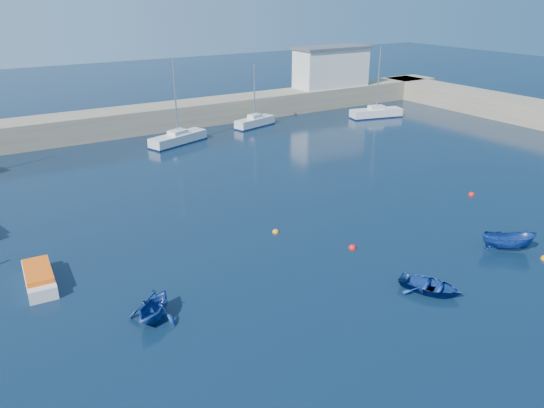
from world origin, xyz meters
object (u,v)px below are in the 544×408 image
sailboat_7 (255,122)px  dinghy_center (430,286)px  sailboat_6 (178,138)px  harbor_office (331,68)px  motorboat_1 (39,277)px  dinghy_left (153,306)px  sailboat_8 (376,113)px  dinghy_right (508,241)px

sailboat_7 → dinghy_center: bearing=148.0°
sailboat_6 → dinghy_center: sailboat_6 is taller
harbor_office → sailboat_7: bearing=-161.2°
sailboat_6 → motorboat_1: 28.52m
sailboat_6 → dinghy_left: 31.87m
sailboat_8 → motorboat_1: bearing=129.1°
harbor_office → sailboat_6: 26.78m
harbor_office → sailboat_7: (-14.89, -5.08, -4.52)m
sailboat_8 → motorboat_1: (-43.19, -21.07, -0.13)m
dinghy_right → sailboat_8: bearing=6.9°
motorboat_1 → dinghy_center: (17.35, -11.62, -0.13)m
dinghy_left → sailboat_6: bearing=110.2°
harbor_office → motorboat_1: harbor_office is taller
motorboat_1 → dinghy_right: dinghy_right is taller
sailboat_6 → dinghy_left: size_ratio=2.99×
dinghy_left → dinghy_right: dinghy_left is taller
harbor_office → dinghy_center: (-25.40, -41.55, -4.77)m
sailboat_6 → sailboat_8: sailboat_8 is taller
sailboat_6 → dinghy_center: 34.23m
motorboat_1 → dinghy_right: 27.23m
harbor_office → sailboat_8: size_ratio=1.16×
sailboat_6 → dinghy_right: size_ratio=2.69×
dinghy_center → dinghy_right: (7.68, 0.88, 0.28)m
sailboat_7 → dinghy_left: size_ratio=2.50×
sailboat_6 → sailboat_8: (25.81, -1.53, 0.02)m
dinghy_center → dinghy_left: (-13.24, 5.26, 0.41)m
harbor_office → dinghy_left: 53.19m
motorboat_1 → dinghy_left: 7.57m
harbor_office → dinghy_center: harbor_office is taller
sailboat_8 → dinghy_left: sailboat_8 is taller
harbor_office → sailboat_8: bearing=-87.1°
sailboat_6 → dinghy_center: (-0.04, -34.23, -0.24)m
sailboat_6 → motorboat_1: bearing=122.9°
dinghy_right → dinghy_center: bearing=133.2°
dinghy_left → sailboat_7: bearing=97.6°
sailboat_7 → sailboat_8: sailboat_8 is taller
motorboat_1 → dinghy_right: (25.02, -10.74, 0.15)m
dinghy_right → dinghy_left: bearing=114.8°
harbor_office → dinghy_right: (-17.72, -40.67, -4.49)m
sailboat_6 → sailboat_8: bearing=-112.9°
harbor_office → sailboat_8: (0.45, -8.85, -4.51)m
sailboat_8 → motorboat_1: sailboat_8 is taller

